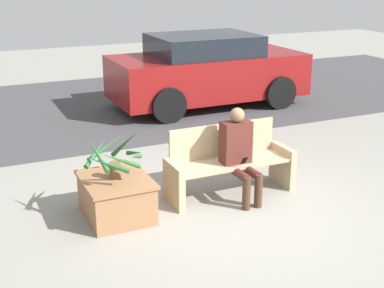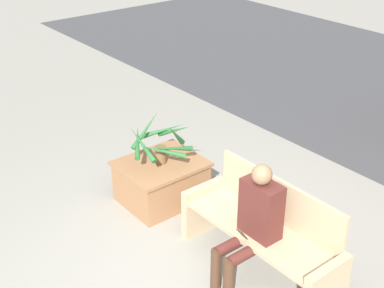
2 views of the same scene
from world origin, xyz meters
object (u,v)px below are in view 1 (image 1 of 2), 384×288
at_px(bench, 229,163).
at_px(potted_plant, 115,157).
at_px(person_seated, 239,150).
at_px(planter_box, 116,196).
at_px(parked_car, 207,70).

xyz_separation_m(bench, potted_plant, (-1.60, -0.08, 0.36)).
distance_m(person_seated, planter_box, 1.69).
bearing_deg(parked_car, planter_box, -127.63).
relative_size(planter_box, parked_car, 0.23).
bearing_deg(planter_box, person_seated, -4.43).
bearing_deg(potted_plant, bench, 3.00).
distance_m(planter_box, potted_plant, 0.51).
relative_size(bench, potted_plant, 2.27).
xyz_separation_m(person_seated, potted_plant, (-1.64, 0.11, 0.12)).
xyz_separation_m(bench, person_seated, (0.04, -0.20, 0.24)).
height_order(bench, person_seated, person_seated).
relative_size(person_seated, potted_plant, 1.59).
height_order(bench, parked_car, parked_car).
distance_m(person_seated, parked_car, 4.89).
height_order(potted_plant, parked_car, parked_car).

